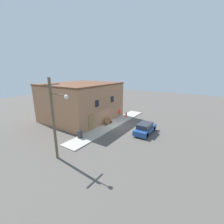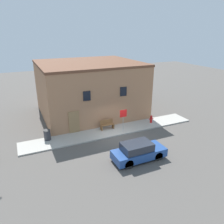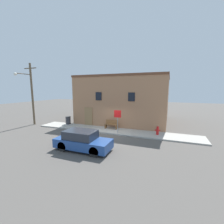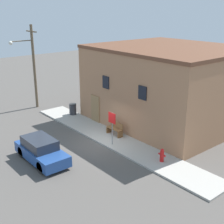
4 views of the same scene
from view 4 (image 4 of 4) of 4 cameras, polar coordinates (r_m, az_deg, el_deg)
ground_plane at (r=20.93m, az=-2.27°, el=-5.87°), size 80.00×80.00×0.00m
sidewalk at (r=21.54m, az=0.11°, el=-4.94°), size 17.00×2.25×0.12m
brick_building at (r=24.72m, az=10.35°, el=4.96°), size 10.79×9.61×5.89m
fire_hydrant at (r=18.52m, az=9.12°, el=-7.78°), size 0.49×0.23×0.81m
stop_sign at (r=19.99m, az=0.02°, el=-1.92°), size 0.69×0.06×2.19m
bench at (r=21.91m, az=0.56°, el=-3.11°), size 1.31×0.44×0.92m
trash_bin at (r=26.25m, az=-7.18°, el=0.55°), size 0.61×0.61×0.91m
utility_pole at (r=28.29m, az=-14.39°, el=8.57°), size 1.80×2.19×7.28m
parked_car at (r=18.95m, az=-12.83°, el=-6.88°), size 4.02×1.64×1.40m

